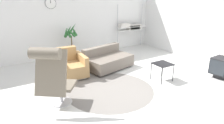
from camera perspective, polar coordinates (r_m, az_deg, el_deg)
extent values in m
plane|color=silver|center=(5.18, 0.23, -6.61)|extent=(12.00, 12.00, 0.00)
cube|color=white|center=(7.47, -12.18, 12.23)|extent=(12.00, 0.06, 2.80)
cylinder|color=black|center=(7.22, -17.15, 15.76)|extent=(0.37, 0.01, 0.37)
cylinder|color=white|center=(7.21, -17.15, 15.76)|extent=(0.35, 0.02, 0.35)
cube|color=black|center=(7.20, -17.16, 16.17)|extent=(0.01, 0.01, 0.11)
cube|color=white|center=(7.23, 25.53, 10.59)|extent=(0.06, 12.00, 2.80)
cylinder|color=slate|center=(4.95, -0.60, -7.90)|extent=(2.14, 2.14, 0.01)
cylinder|color=#BCBCC1|center=(4.55, -14.08, -11.04)|extent=(0.62, 0.62, 0.02)
cylinder|color=#BCBCC1|center=(4.46, -14.28, -8.95)|extent=(0.06, 0.06, 0.36)
cube|color=#6B6051|center=(4.36, -14.51, -6.41)|extent=(0.77, 0.76, 0.06)
cube|color=#6B6051|center=(3.85, -17.05, -2.94)|extent=(0.67, 0.62, 0.85)
cylinder|color=#6B6051|center=(3.59, -18.56, 2.35)|extent=(0.55, 0.48, 0.21)
cube|color=silver|center=(5.80, -11.46, -3.80)|extent=(0.66, 0.73, 0.06)
cube|color=#AD8451|center=(5.72, -11.59, -1.97)|extent=(0.56, 0.88, 0.34)
cube|color=#AD8451|center=(5.92, -12.82, 2.38)|extent=(0.53, 0.20, 0.39)
cube|color=#AD8451|center=(5.78, -8.63, -0.44)|extent=(0.16, 0.86, 0.55)
cube|color=#AD8451|center=(5.61, -14.79, -1.49)|extent=(0.16, 0.86, 0.55)
cube|color=black|center=(6.30, -0.97, -1.55)|extent=(1.40, 1.00, 0.05)
cube|color=#70665B|center=(6.23, -0.98, 0.16)|extent=(1.57, 1.16, 0.35)
cube|color=#70665B|center=(6.38, -3.07, 3.44)|extent=(1.42, 0.50, 0.25)
cube|color=black|center=(5.47, 14.30, -0.51)|extent=(0.45, 0.45, 0.02)
cylinder|color=black|center=(5.28, 14.06, -3.99)|extent=(0.02, 0.02, 0.46)
cylinder|color=black|center=(5.56, 17.09, -3.06)|extent=(0.02, 0.02, 0.46)
cylinder|color=black|center=(5.55, 11.10, -2.59)|extent=(0.02, 0.02, 0.46)
cylinder|color=black|center=(5.82, 14.13, -1.78)|extent=(0.02, 0.02, 0.46)
cylinder|color=black|center=(6.38, 28.46, -3.38)|extent=(0.35, 0.35, 0.12)
cube|color=black|center=(6.29, 28.87, -0.97)|extent=(0.54, 0.51, 0.45)
cube|color=#282D33|center=(6.07, 27.80, -1.47)|extent=(0.05, 0.41, 0.39)
cylinder|color=brown|center=(7.23, -11.20, 1.91)|extent=(0.24, 0.24, 0.30)
cylinder|color=#382819|center=(7.19, -11.27, 2.99)|extent=(0.23, 0.23, 0.02)
cylinder|color=brown|center=(7.11, -11.42, 5.21)|extent=(0.04, 0.04, 0.55)
cone|color=#2D6B33|center=(7.07, -10.75, 8.34)|extent=(0.11, 0.30, 0.28)
cone|color=#2D6B33|center=(7.15, -11.33, 9.23)|extent=(0.36, 0.30, 0.46)
cone|color=#2D6B33|center=(7.12, -12.27, 8.79)|extent=(0.35, 0.19, 0.39)
cone|color=#2D6B33|center=(7.06, -13.00, 8.35)|extent=(0.28, 0.39, 0.33)
cone|color=#2D6B33|center=(6.95, -12.51, 8.03)|extent=(0.21, 0.35, 0.29)
cone|color=#2D6B33|center=(6.88, -11.72, 8.36)|extent=(0.37, 0.23, 0.37)
cone|color=#2D6B33|center=(6.96, -10.80, 8.73)|extent=(0.31, 0.28, 0.40)
cylinder|color=#BCBCC1|center=(8.27, 1.61, 9.85)|extent=(0.03, 0.03, 1.82)
cylinder|color=#BCBCC1|center=(8.99, 8.36, 10.42)|extent=(0.03, 0.03, 1.82)
cube|color=white|center=(8.54, 5.58, 9.24)|extent=(1.29, 0.28, 0.02)
cube|color=white|center=(8.52, 5.61, 10.01)|extent=(1.29, 0.28, 0.02)
cube|color=beige|center=(8.61, 6.51, 10.02)|extent=(0.57, 0.24, 0.19)
cube|color=silver|center=(8.29, 3.57, 10.42)|extent=(0.46, 0.24, 0.15)
cube|color=#B7B2A8|center=(8.56, 6.04, 9.88)|extent=(0.54, 0.24, 0.16)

